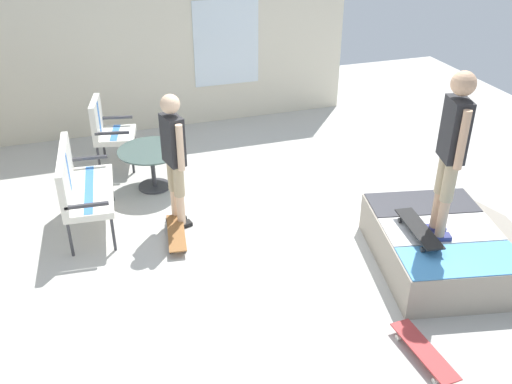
{
  "coord_description": "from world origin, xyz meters",
  "views": [
    {
      "loc": [
        -5.41,
        2.06,
        3.81
      ],
      "look_at": [
        -0.13,
        0.34,
        0.7
      ],
      "focal_mm": 40.22,
      "sensor_mm": 36.0,
      "label": 1
    }
  ],
  "objects_px": {
    "person_skater": "(452,144)",
    "skateboard_by_bench": "(176,233)",
    "patio_table": "(152,161)",
    "person_watching": "(174,152)",
    "skateboard_spare": "(424,351)",
    "skateboard_on_ramp": "(419,229)",
    "patio_bench": "(78,183)",
    "patio_chair_near_house": "(106,127)",
    "skate_ramp": "(440,247)"
  },
  "relations": [
    {
      "from": "skate_ramp",
      "to": "patio_bench",
      "type": "distance_m",
      "value": 4.19
    },
    {
      "from": "skateboard_by_bench",
      "to": "skateboard_spare",
      "type": "xyz_separation_m",
      "value": [
        -2.57,
        -1.73,
        0.0
      ]
    },
    {
      "from": "skate_ramp",
      "to": "person_watching",
      "type": "height_order",
      "value": "person_watching"
    },
    {
      "from": "patio_table",
      "to": "patio_bench",
      "type": "bearing_deg",
      "value": 127.71
    },
    {
      "from": "patio_table",
      "to": "person_watching",
      "type": "relative_size",
      "value": 0.54
    },
    {
      "from": "patio_chair_near_house",
      "to": "skateboard_by_bench",
      "type": "xyz_separation_m",
      "value": [
        -2.23,
        -0.54,
        -0.53
      ]
    },
    {
      "from": "person_skater",
      "to": "skateboard_by_bench",
      "type": "relative_size",
      "value": 2.16
    },
    {
      "from": "skateboard_by_bench",
      "to": "skateboard_on_ramp",
      "type": "height_order",
      "value": "skateboard_on_ramp"
    },
    {
      "from": "patio_bench",
      "to": "skateboard_by_bench",
      "type": "distance_m",
      "value": 1.29
    },
    {
      "from": "person_watching",
      "to": "skateboard_by_bench",
      "type": "relative_size",
      "value": 2.05
    },
    {
      "from": "person_watching",
      "to": "skateboard_on_ramp",
      "type": "relative_size",
      "value": 2.05
    },
    {
      "from": "patio_chair_near_house",
      "to": "skateboard_by_bench",
      "type": "bearing_deg",
      "value": -166.48
    },
    {
      "from": "person_watching",
      "to": "patio_chair_near_house",
      "type": "bearing_deg",
      "value": 18.45
    },
    {
      "from": "person_skater",
      "to": "skateboard_spare",
      "type": "distance_m",
      "value": 1.97
    },
    {
      "from": "patio_bench",
      "to": "skateboard_on_ramp",
      "type": "distance_m",
      "value": 3.9
    },
    {
      "from": "skate_ramp",
      "to": "patio_table",
      "type": "xyz_separation_m",
      "value": [
        2.76,
        2.69,
        0.17
      ]
    },
    {
      "from": "skate_ramp",
      "to": "person_watching",
      "type": "bearing_deg",
      "value": 56.06
    },
    {
      "from": "skate_ramp",
      "to": "person_skater",
      "type": "xyz_separation_m",
      "value": [
        -0.08,
        0.15,
        1.28
      ]
    },
    {
      "from": "patio_table",
      "to": "skateboard_by_bench",
      "type": "height_order",
      "value": "patio_table"
    },
    {
      "from": "patio_table",
      "to": "person_skater",
      "type": "relative_size",
      "value": 0.51
    },
    {
      "from": "patio_chair_near_house",
      "to": "person_watching",
      "type": "relative_size",
      "value": 0.61
    },
    {
      "from": "patio_chair_near_house",
      "to": "patio_table",
      "type": "bearing_deg",
      "value": -149.97
    },
    {
      "from": "skate_ramp",
      "to": "person_skater",
      "type": "relative_size",
      "value": 1.24
    },
    {
      "from": "skateboard_spare",
      "to": "patio_bench",
      "type": "bearing_deg",
      "value": 40.73
    },
    {
      "from": "skate_ramp",
      "to": "patio_chair_near_house",
      "type": "bearing_deg",
      "value": 41.39
    },
    {
      "from": "skateboard_spare",
      "to": "skateboard_on_ramp",
      "type": "xyz_separation_m",
      "value": [
        1.14,
        -0.58,
        0.47
      ]
    },
    {
      "from": "skateboard_spare",
      "to": "skateboard_on_ramp",
      "type": "height_order",
      "value": "skateboard_on_ramp"
    },
    {
      "from": "person_skater",
      "to": "skate_ramp",
      "type": "bearing_deg",
      "value": -62.76
    },
    {
      "from": "person_watching",
      "to": "skateboard_on_ramp",
      "type": "height_order",
      "value": "person_watching"
    },
    {
      "from": "skateboard_spare",
      "to": "skateboard_on_ramp",
      "type": "bearing_deg",
      "value": -27.1
    },
    {
      "from": "person_skater",
      "to": "skateboard_on_ramp",
      "type": "height_order",
      "value": "person_skater"
    },
    {
      "from": "patio_chair_near_house",
      "to": "skateboard_spare",
      "type": "xyz_separation_m",
      "value": [
        -4.8,
        -2.26,
        -0.53
      ]
    },
    {
      "from": "skateboard_by_bench",
      "to": "skateboard_spare",
      "type": "height_order",
      "value": "same"
    },
    {
      "from": "skateboard_on_ramp",
      "to": "skateboard_spare",
      "type": "bearing_deg",
      "value": 152.9
    },
    {
      "from": "patio_chair_near_house",
      "to": "skateboard_on_ramp",
      "type": "bearing_deg",
      "value": -142.1
    },
    {
      "from": "skate_ramp",
      "to": "patio_chair_near_house",
      "type": "relative_size",
      "value": 2.14
    },
    {
      "from": "patio_bench",
      "to": "patio_chair_near_house",
      "type": "height_order",
      "value": "same"
    },
    {
      "from": "skate_ramp",
      "to": "patio_table",
      "type": "height_order",
      "value": "patio_table"
    },
    {
      "from": "patio_table",
      "to": "skateboard_spare",
      "type": "relative_size",
      "value": 1.11
    },
    {
      "from": "patio_chair_near_house",
      "to": "patio_bench",
      "type": "bearing_deg",
      "value": 163.6
    },
    {
      "from": "skate_ramp",
      "to": "patio_bench",
      "type": "xyz_separation_m",
      "value": [
        2.0,
        3.67,
        0.38
      ]
    },
    {
      "from": "person_watching",
      "to": "skateboard_spare",
      "type": "bearing_deg",
      "value": -150.68
    },
    {
      "from": "patio_table",
      "to": "person_watching",
      "type": "xyz_separation_m",
      "value": [
        -1.03,
        -0.13,
        0.57
      ]
    },
    {
      "from": "person_watching",
      "to": "skateboard_spare",
      "type": "relative_size",
      "value": 2.07
    },
    {
      "from": "patio_table",
      "to": "skateboard_by_bench",
      "type": "distance_m",
      "value": 1.4
    },
    {
      "from": "patio_bench",
      "to": "patio_chair_near_house",
      "type": "xyz_separation_m",
      "value": [
        1.62,
        -0.48,
        -0.0
      ]
    },
    {
      "from": "person_watching",
      "to": "skateboard_spare",
      "type": "xyz_separation_m",
      "value": [
        -2.9,
        -1.63,
        -0.89
      ]
    },
    {
      "from": "patio_chair_near_house",
      "to": "person_skater",
      "type": "relative_size",
      "value": 0.58
    },
    {
      "from": "person_skater",
      "to": "skateboard_spare",
      "type": "height_order",
      "value": "person_skater"
    },
    {
      "from": "skateboard_by_bench",
      "to": "person_skater",
      "type": "bearing_deg",
      "value": -120.39
    }
  ]
}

